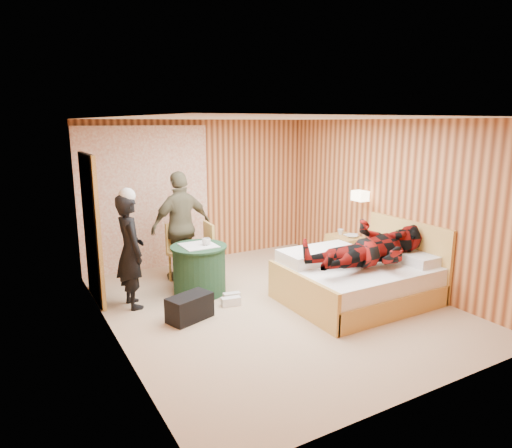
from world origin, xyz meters
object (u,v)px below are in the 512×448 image
round_table (199,269)px  man_at_table (181,226)px  chair_near (203,248)px  nightstand (345,252)px  chair_far (181,247)px  wall_lamp (360,196)px  duffel_bag (190,308)px  woman_standing (130,251)px  man_on_bed (373,237)px  bed (357,279)px

round_table → man_at_table: 0.85m
round_table → chair_near: (0.26, 0.47, 0.17)m
nightstand → chair_far: 2.74m
wall_lamp → nightstand: size_ratio=0.43×
chair_far → chair_near: size_ratio=1.01×
wall_lamp → round_table: bearing=169.9°
round_table → nightstand: bearing=-4.5°
duffel_bag → woman_standing: (-0.51, 0.80, 0.61)m
wall_lamp → woman_standing: size_ratio=0.17×
nightstand → chair_far: chair_far is taller
round_table → wall_lamp: bearing=-10.1°
chair_far → man_on_bed: (1.86, -2.23, 0.42)m
round_table → duffel_bag: bearing=-120.3°
bed → man_at_table: man_at_table is taller
nightstand → chair_far: (-2.59, 0.85, 0.24)m
wall_lamp → man_on_bed: size_ratio=0.15×
man_on_bed → nightstand: bearing=62.2°
chair_near → man_at_table: bearing=-126.0°
woman_standing → man_on_bed: size_ratio=0.87×
chair_far → man_at_table: man_at_table is taller
round_table → woman_standing: 1.07m
man_at_table → nightstand: bearing=153.0°
round_table → chair_far: size_ratio=0.88×
man_at_table → chair_far: bearing=46.0°
bed → man_on_bed: size_ratio=1.12×
chair_near → man_on_bed: 2.62m
nightstand → man_at_table: bearing=161.0°
wall_lamp → nightstand: bearing=99.3°
bed → woman_standing: (-2.80, 1.34, 0.47)m
chair_far → man_at_table: bearing=35.3°
nightstand → woman_standing: woman_standing is taller
wall_lamp → man_at_table: size_ratio=0.15×
woman_standing → man_at_table: 1.21m
chair_near → duffel_bag: chair_near is taller
man_on_bed → man_at_table: bearing=129.0°
wall_lamp → nightstand: wall_lamp is taller
wall_lamp → man_at_table: (-2.61, 1.15, -0.44)m
duffel_bag → man_on_bed: (2.31, -0.77, 0.79)m
bed → woman_standing: size_ratio=1.28×
chair_far → man_at_table: size_ratio=0.54×
round_table → man_at_table: (0.00, 0.68, 0.50)m
wall_lamp → bed: 1.56m
bed → nightstand: (0.75, 1.15, -0.00)m
duffel_bag → man_at_table: 1.72m
chair_far → chair_near: chair_far is taller
bed → nightstand: size_ratio=3.27×
bed → round_table: bed is taller
woman_standing → man_at_table: bearing=-57.2°
bed → chair_far: size_ratio=2.12×
bed → man_on_bed: (0.02, -0.23, 0.65)m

